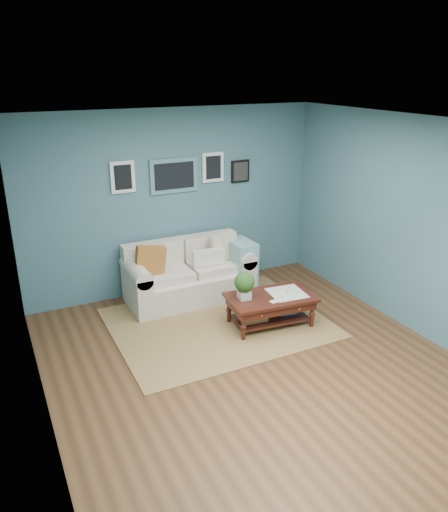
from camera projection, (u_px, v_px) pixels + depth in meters
room_shell at (256, 254)px, 5.29m from camera, size 5.00×5.02×2.70m
area_rug at (218, 323)px, 6.69m from camera, size 2.75×2.20×0.01m
loveseat at (193, 273)px, 7.32m from camera, size 1.86×0.84×0.96m
coffee_table at (266, 301)px, 6.52m from camera, size 1.18×0.77×0.79m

